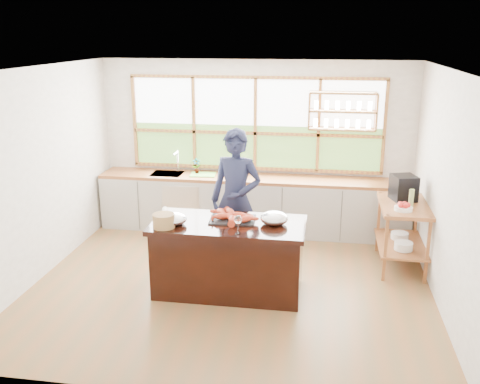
% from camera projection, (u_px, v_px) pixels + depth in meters
% --- Properties ---
extents(ground_plane, '(5.00, 5.00, 0.00)m').
position_uv_depth(ground_plane, '(232.00, 283.00, 6.87)').
color(ground_plane, '#8F5C33').
extents(room_shell, '(5.02, 4.52, 2.71)m').
position_uv_depth(room_shell, '(240.00, 142.00, 6.85)').
color(room_shell, white).
rests_on(room_shell, ground_plane).
extents(back_counter, '(4.90, 0.63, 0.90)m').
position_uv_depth(back_counter, '(251.00, 204.00, 8.58)').
color(back_counter, '#B3B0A8').
rests_on(back_counter, ground_plane).
extents(right_shelf_unit, '(0.62, 1.10, 0.90)m').
position_uv_depth(right_shelf_unit, '(402.00, 225.00, 7.21)').
color(right_shelf_unit, '#985329').
rests_on(right_shelf_unit, ground_plane).
extents(island, '(1.85, 0.90, 0.90)m').
position_uv_depth(island, '(229.00, 257.00, 6.55)').
color(island, black).
rests_on(island, ground_plane).
extents(cook, '(0.78, 0.59, 1.91)m').
position_uv_depth(cook, '(236.00, 200.00, 7.09)').
color(cook, '#1C203C').
rests_on(cook, ground_plane).
extents(potted_plant, '(0.16, 0.14, 0.26)m').
position_uv_depth(potted_plant, '(197.00, 166.00, 8.61)').
color(potted_plant, slate).
rests_on(potted_plant, back_counter).
extents(cutting_board, '(0.43, 0.34, 0.01)m').
position_uv_depth(cutting_board, '(203.00, 175.00, 8.57)').
color(cutting_board, '#5FAE3A').
rests_on(cutting_board, back_counter).
extents(espresso_machine, '(0.38, 0.40, 0.34)m').
position_uv_depth(espresso_machine, '(404.00, 188.00, 7.26)').
color(espresso_machine, black).
rests_on(espresso_machine, right_shelf_unit).
extents(wine_bottle, '(0.07, 0.07, 0.26)m').
position_uv_depth(wine_bottle, '(411.00, 199.00, 6.91)').
color(wine_bottle, '#97AB58').
rests_on(wine_bottle, right_shelf_unit).
extents(fruit_bowl, '(0.23, 0.23, 0.11)m').
position_uv_depth(fruit_bowl, '(404.00, 207.00, 6.86)').
color(fruit_bowl, white).
rests_on(fruit_bowl, right_shelf_unit).
extents(slate_board, '(0.57, 0.43, 0.02)m').
position_uv_depth(slate_board, '(233.00, 219.00, 6.51)').
color(slate_board, black).
rests_on(slate_board, island).
extents(lobster_pile, '(0.55, 0.48, 0.08)m').
position_uv_depth(lobster_pile, '(232.00, 216.00, 6.49)').
color(lobster_pile, red).
rests_on(lobster_pile, slate_board).
extents(mixing_bowl_left, '(0.30, 0.30, 0.15)m').
position_uv_depth(mixing_bowl_left, '(174.00, 219.00, 6.36)').
color(mixing_bowl_left, silver).
rests_on(mixing_bowl_left, island).
extents(mixing_bowl_right, '(0.34, 0.34, 0.16)m').
position_uv_depth(mixing_bowl_right, '(274.00, 218.00, 6.37)').
color(mixing_bowl_right, silver).
rests_on(mixing_bowl_right, island).
extents(wine_glass, '(0.08, 0.08, 0.22)m').
position_uv_depth(wine_glass, '(238.00, 220.00, 6.04)').
color(wine_glass, silver).
rests_on(wine_glass, island).
extents(wicker_basket, '(0.26, 0.26, 0.17)m').
position_uv_depth(wicker_basket, '(164.00, 221.00, 6.25)').
color(wicker_basket, '#9F7B4B').
rests_on(wicker_basket, island).
extents(parchment_roll, '(0.15, 0.31, 0.08)m').
position_uv_depth(parchment_roll, '(165.00, 213.00, 6.64)').
color(parchment_roll, white).
rests_on(parchment_roll, island).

